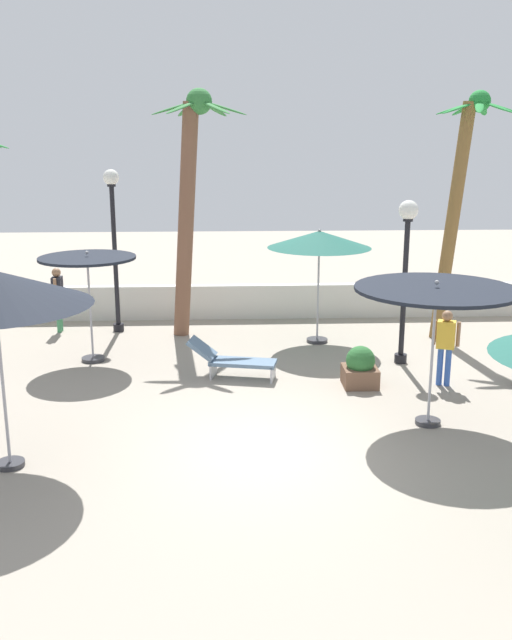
% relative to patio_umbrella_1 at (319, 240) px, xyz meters
% --- Properties ---
extents(ground_plane, '(56.00, 56.00, 0.00)m').
position_rel_patio_umbrella_1_xyz_m(ground_plane, '(-1.68, -6.19, -2.57)').
color(ground_plane, '#9E9384').
extents(boundary_wall, '(25.20, 0.30, 0.96)m').
position_rel_patio_umbrella_1_xyz_m(boundary_wall, '(-1.68, 2.51, -2.09)').
color(boundary_wall, silver).
rests_on(boundary_wall, ground_plane).
extents(patio_umbrella_1, '(2.54, 2.54, 2.85)m').
position_rel_patio_umbrella_1_xyz_m(patio_umbrella_1, '(0.00, 0.00, 0.00)').
color(patio_umbrella_1, '#333338').
rests_on(patio_umbrella_1, ground_plane).
extents(patio_umbrella_2, '(2.80, 2.80, 2.63)m').
position_rel_patio_umbrella_1_xyz_m(patio_umbrella_2, '(1.31, -5.32, -0.19)').
color(patio_umbrella_2, '#333338').
rests_on(patio_umbrella_2, ground_plane).
extents(patio_umbrella_3, '(2.15, 2.15, 2.55)m').
position_rel_patio_umbrella_1_xyz_m(patio_umbrella_3, '(-5.36, -1.30, -0.37)').
color(patio_umbrella_3, '#333338').
rests_on(patio_umbrella_3, ground_plane).
extents(palm_tree_1, '(2.34, 2.03, 6.15)m').
position_rel_patio_umbrella_1_xyz_m(palm_tree_1, '(-3.16, 0.87, 1.13)').
color(palm_tree_1, brown).
rests_on(palm_tree_1, ground_plane).
extents(palm_tree_2, '(2.01, 1.97, 6.08)m').
position_rel_patio_umbrella_1_xyz_m(palm_tree_2, '(3.45, 0.27, 1.11)').
color(palm_tree_2, brown).
rests_on(palm_tree_2, ground_plane).
extents(lamp_post_0, '(0.43, 0.43, 3.68)m').
position_rel_patio_umbrella_1_xyz_m(lamp_post_0, '(1.69, -1.76, -0.07)').
color(lamp_post_0, black).
rests_on(lamp_post_0, ground_plane).
extents(lamp_post_1, '(0.40, 0.40, 4.22)m').
position_rel_patio_umbrella_1_xyz_m(lamp_post_1, '(-5.14, 1.26, 0.16)').
color(lamp_post_1, black).
rests_on(lamp_post_1, ground_plane).
extents(lounge_chair_0, '(1.95, 0.94, 0.84)m').
position_rel_patio_umbrella_1_xyz_m(lounge_chair_0, '(-2.18, -2.62, -2.17)').
color(lounge_chair_0, '#B7B7BC').
rests_on(lounge_chair_0, ground_plane).
extents(guest_1, '(0.24, 0.56, 1.71)m').
position_rel_patio_umbrella_1_xyz_m(guest_1, '(-6.68, 1.29, -1.53)').
color(guest_1, '#3F8C59').
rests_on(guest_1, ground_plane).
extents(guest_3, '(0.53, 0.36, 1.59)m').
position_rel_patio_umbrella_1_xyz_m(guest_3, '(2.19, -3.31, -1.61)').
color(guest_3, '#3359B2').
rests_on(guest_3, ground_plane).
extents(planter, '(0.70, 0.70, 0.85)m').
position_rel_patio_umbrella_1_xyz_m(planter, '(0.46, -3.26, -2.18)').
color(planter, brown).
rests_on(planter, ground_plane).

